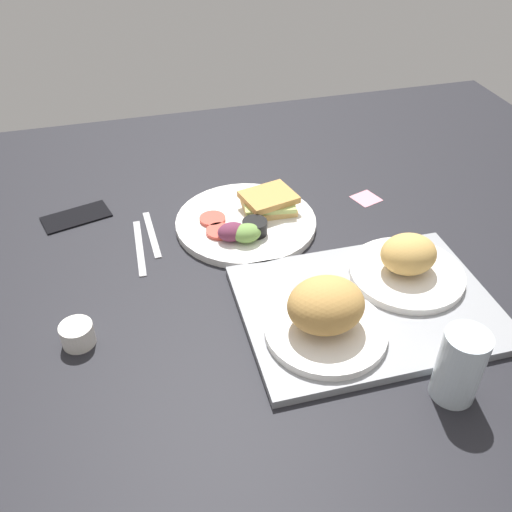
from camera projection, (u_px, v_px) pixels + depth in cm
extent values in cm
cube|color=black|center=(262.00, 267.00, 113.98)|extent=(190.00, 150.00, 3.00)
cube|color=gray|center=(367.00, 306.00, 101.51)|extent=(45.27, 33.37, 1.60)
cylinder|color=white|center=(406.00, 274.00, 106.43)|extent=(21.49, 21.49, 1.40)
ellipsoid|color=tan|center=(409.00, 254.00, 104.16)|extent=(10.54, 9.10, 7.18)
cylinder|color=white|center=(326.00, 330.00, 94.74)|extent=(20.68, 20.68, 1.40)
ellipsoid|color=tan|center=(326.00, 305.00, 92.17)|extent=(12.96, 11.19, 8.83)
cylinder|color=white|center=(245.00, 223.00, 122.23)|extent=(30.33, 30.33, 1.60)
cube|color=#DBB266|center=(269.00, 206.00, 124.62)|extent=(11.43, 9.53, 1.40)
cube|color=#B2C66B|center=(269.00, 202.00, 123.88)|extent=(12.24, 10.56, 1.00)
cube|color=tan|center=(269.00, 197.00, 123.14)|extent=(12.79, 11.31, 1.40)
cylinder|color=#D14738|center=(212.00, 219.00, 121.24)|extent=(5.60, 5.60, 0.80)
cylinder|color=#D14738|center=(219.00, 231.00, 117.65)|extent=(5.60, 5.60, 0.80)
cylinder|color=black|center=(255.00, 227.00, 116.94)|extent=(5.20, 5.20, 3.00)
cylinder|color=#EFEACC|center=(255.00, 223.00, 116.26)|extent=(4.26, 4.26, 0.60)
ellipsoid|color=#729E4C|center=(246.00, 233.00, 114.79)|extent=(6.00, 4.80, 3.60)
ellipsoid|color=#6B2D47|center=(232.00, 232.00, 115.15)|extent=(6.00, 4.80, 3.60)
cylinder|color=silver|center=(460.00, 366.00, 83.55)|extent=(6.88, 6.88, 12.53)
cylinder|color=silver|center=(77.00, 334.00, 94.42)|extent=(5.60, 5.60, 4.00)
cube|color=#B7B7BC|center=(152.00, 234.00, 119.98)|extent=(2.05, 17.04, 0.50)
cube|color=#B7B7BC|center=(139.00, 247.00, 116.33)|extent=(2.00, 19.03, 0.50)
cube|color=black|center=(76.00, 216.00, 124.95)|extent=(15.80, 10.77, 0.80)
cube|color=pink|center=(366.00, 198.00, 131.35)|extent=(7.07, 7.07, 0.12)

